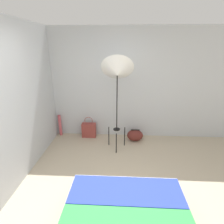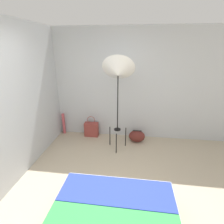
{
  "view_description": "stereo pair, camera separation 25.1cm",
  "coord_description": "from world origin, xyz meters",
  "px_view_note": "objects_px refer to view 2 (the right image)",
  "views": [
    {
      "loc": [
        0.11,
        -1.68,
        2.15
      ],
      "look_at": [
        -0.07,
        1.58,
        0.94
      ],
      "focal_mm": 28.0,
      "sensor_mm": 36.0,
      "label": 1
    },
    {
      "loc": [
        0.36,
        -1.65,
        2.15
      ],
      "look_at": [
        -0.07,
        1.58,
        0.94
      ],
      "focal_mm": 28.0,
      "sensor_mm": 36.0,
      "label": 2
    }
  ],
  "objects_px": {
    "tote_bag": "(91,129)",
    "paper_roll": "(64,124)",
    "photo_umbrella": "(118,72)",
    "duffel_bag": "(137,136)"
  },
  "relations": [
    {
      "from": "tote_bag",
      "to": "paper_roll",
      "type": "bearing_deg",
      "value": 175.59
    },
    {
      "from": "photo_umbrella",
      "to": "tote_bag",
      "type": "distance_m",
      "value": 1.73
    },
    {
      "from": "photo_umbrella",
      "to": "duffel_bag",
      "type": "distance_m",
      "value": 1.65
    },
    {
      "from": "tote_bag",
      "to": "duffel_bag",
      "type": "height_order",
      "value": "tote_bag"
    },
    {
      "from": "tote_bag",
      "to": "photo_umbrella",
      "type": "bearing_deg",
      "value": -33.93
    },
    {
      "from": "paper_roll",
      "to": "photo_umbrella",
      "type": "bearing_deg",
      "value": -20.12
    },
    {
      "from": "photo_umbrella",
      "to": "paper_roll",
      "type": "distance_m",
      "value": 2.11
    },
    {
      "from": "tote_bag",
      "to": "paper_roll",
      "type": "distance_m",
      "value": 0.76
    },
    {
      "from": "duffel_bag",
      "to": "paper_roll",
      "type": "height_order",
      "value": "paper_roll"
    },
    {
      "from": "tote_bag",
      "to": "paper_roll",
      "type": "xyz_separation_m",
      "value": [
        -0.76,
        0.06,
        0.09
      ]
    }
  ]
}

